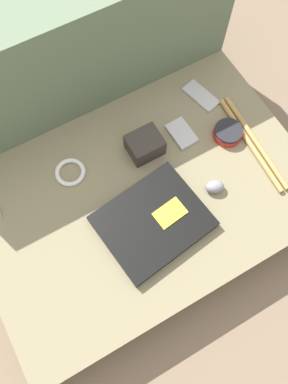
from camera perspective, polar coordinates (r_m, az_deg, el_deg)
name	(u,v)px	position (r m, az deg, el deg)	size (l,w,h in m)	color
ground_plane	(144,210)	(1.28, 0.00, -2.72)	(8.00, 8.00, 0.00)	#7A6651
couch_seat	(144,202)	(1.21, 0.00, -1.61)	(1.03, 0.69, 0.15)	#847A5B
couch_backrest	(74,66)	(1.25, -10.58, 18.36)	(1.03, 0.20, 0.53)	#60755B
laptop	(153,221)	(1.10, 1.37, -4.52)	(0.33, 0.28, 0.03)	black
computer_mouse	(215,187)	(1.15, 10.71, 0.81)	(0.07, 0.06, 0.04)	gray
speaker_puck	(228,133)	(1.24, 12.67, 8.83)	(0.09, 0.09, 0.03)	red
phone_silver	(182,134)	(1.23, 5.75, 8.86)	(0.07, 0.10, 0.01)	#B7B7BC
phone_black	(201,96)	(1.32, 8.65, 14.28)	(0.09, 0.14, 0.01)	#B7B7BC
camera_pouch	(145,145)	(1.17, 0.12, 7.19)	(0.10, 0.09, 0.07)	#38332D
cable_coil	(70,172)	(1.18, -11.18, 2.99)	(0.10, 0.10, 0.01)	white
drumstick_pair	(253,143)	(1.25, 16.25, 7.23)	(0.06, 0.36, 0.02)	tan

